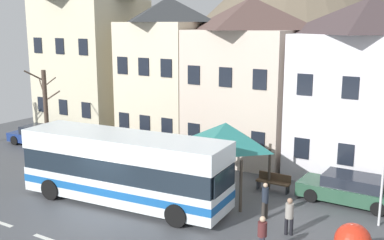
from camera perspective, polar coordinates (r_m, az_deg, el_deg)
ground_plane at (r=21.40m, az=-11.53°, el=-11.40°), size 40.00×60.00×0.07m
townhouse_00 at (r=36.47m, az=-12.08°, el=7.30°), size 6.68×6.32×11.23m
townhouse_01 at (r=31.67m, az=-2.79°, el=5.75°), size 5.11×5.62×9.97m
townhouse_02 at (r=29.25m, az=7.04°, el=5.03°), size 6.22×6.50×9.82m
townhouse_03 at (r=27.17m, az=20.26°, el=3.68°), size 6.82×6.51×9.64m
hilltop_castle at (r=48.07m, az=12.98°, el=12.46°), size 37.39×37.39×24.55m
transit_bus at (r=22.01m, az=-8.26°, el=-5.94°), size 10.27×3.44×3.28m
bus_shelter at (r=22.65m, az=4.12°, el=-1.86°), size 3.60×3.60×3.60m
parked_car_00 at (r=29.06m, az=-11.09°, el=-3.74°), size 4.07×2.11×1.30m
parked_car_01 at (r=34.05m, az=-18.07°, el=-1.81°), size 4.47×2.20×1.30m
parked_car_02 at (r=23.32m, az=18.73°, el=-7.99°), size 4.60×2.06×1.36m
pedestrian_00 at (r=19.26m, az=11.78°, el=-11.17°), size 0.34×0.33×1.55m
pedestrian_01 at (r=20.54m, az=8.89°, el=-9.70°), size 0.29×0.37×1.64m
pedestrian_02 at (r=17.45m, az=8.56°, el=-13.46°), size 0.34×0.34×1.55m
public_bench at (r=24.09m, az=9.92°, el=-7.38°), size 1.71×0.48×0.87m
bare_tree_00 at (r=30.13m, az=-17.38°, el=0.88°), size 2.04×1.56×5.55m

